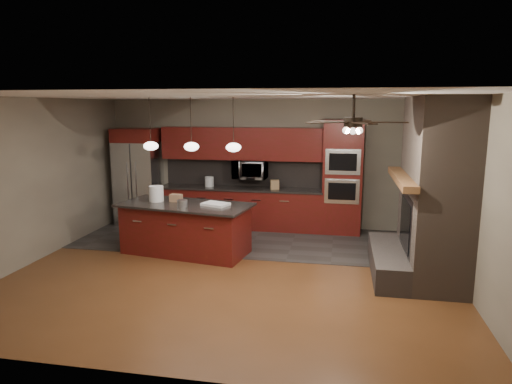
% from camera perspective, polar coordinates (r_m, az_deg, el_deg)
% --- Properties ---
extents(ground, '(7.00, 7.00, 0.00)m').
position_cam_1_polar(ground, '(7.56, -2.82, -9.88)').
color(ground, brown).
rests_on(ground, ground).
extents(ceiling, '(7.00, 6.00, 0.02)m').
position_cam_1_polar(ceiling, '(7.08, -3.03, 11.86)').
color(ceiling, white).
rests_on(ceiling, back_wall).
extents(back_wall, '(7.00, 0.02, 2.80)m').
position_cam_1_polar(back_wall, '(10.10, 1.07, 3.56)').
color(back_wall, gray).
rests_on(back_wall, ground).
extents(right_wall, '(0.02, 6.00, 2.80)m').
position_cam_1_polar(right_wall, '(7.23, 25.17, -0.32)').
color(right_wall, gray).
rests_on(right_wall, ground).
extents(left_wall, '(0.02, 6.00, 2.80)m').
position_cam_1_polar(left_wall, '(8.69, -25.98, 1.31)').
color(left_wall, gray).
rests_on(left_wall, ground).
extents(slate_tile_patch, '(7.00, 2.40, 0.01)m').
position_cam_1_polar(slate_tile_patch, '(9.22, -0.21, -6.00)').
color(slate_tile_patch, '#33302E').
rests_on(slate_tile_patch, ground).
extents(fireplace_column, '(1.30, 2.10, 2.80)m').
position_cam_1_polar(fireplace_column, '(7.53, 20.96, -0.40)').
color(fireplace_column, brown).
rests_on(fireplace_column, ground).
extents(back_cabinetry, '(3.59, 0.64, 2.20)m').
position_cam_1_polar(back_cabinetry, '(10.01, -1.87, 0.56)').
color(back_cabinetry, '#5F1113').
rests_on(back_cabinetry, ground).
extents(oven_tower, '(0.80, 0.63, 2.38)m').
position_cam_1_polar(oven_tower, '(9.68, 10.73, 1.82)').
color(oven_tower, '#5F1113').
rests_on(oven_tower, ground).
extents(microwave, '(0.73, 0.41, 0.50)m').
position_cam_1_polar(microwave, '(9.91, -0.74, 2.84)').
color(microwave, silver).
rests_on(microwave, back_cabinetry).
extents(refrigerator, '(0.93, 0.75, 2.17)m').
position_cam_1_polar(refrigerator, '(10.62, -14.49, 1.85)').
color(refrigerator, silver).
rests_on(refrigerator, ground).
extents(kitchen_island, '(2.51, 1.45, 0.92)m').
position_cam_1_polar(kitchen_island, '(8.42, -8.78, -4.50)').
color(kitchen_island, '#5F1113').
rests_on(kitchen_island, ground).
extents(white_bucket, '(0.36, 0.36, 0.29)m').
position_cam_1_polar(white_bucket, '(8.61, -12.36, -0.20)').
color(white_bucket, white).
rests_on(white_bucket, kitchen_island).
extents(paint_can, '(0.23, 0.23, 0.12)m').
position_cam_1_polar(paint_can, '(8.07, -9.20, -1.41)').
color(paint_can, '#AFAFB4').
rests_on(paint_can, kitchen_island).
extents(paint_tray, '(0.53, 0.45, 0.04)m').
position_cam_1_polar(paint_tray, '(8.11, -5.08, -1.52)').
color(paint_tray, white).
rests_on(paint_tray, kitchen_island).
extents(cardboard_box, '(0.22, 0.16, 0.13)m').
position_cam_1_polar(cardboard_box, '(8.54, -9.96, -0.73)').
color(cardboard_box, '#8E6849').
rests_on(cardboard_box, kitchen_island).
extents(counter_bucket, '(0.23, 0.23, 0.22)m').
position_cam_1_polar(counter_bucket, '(10.13, -5.86, 1.30)').
color(counter_bucket, silver).
rests_on(counter_bucket, back_cabinetry).
extents(counter_box, '(0.21, 0.18, 0.20)m').
position_cam_1_polar(counter_box, '(9.77, 2.35, 0.94)').
color(counter_box, '#9A784F').
rests_on(counter_box, back_cabinetry).
extents(pendant_left, '(0.26, 0.26, 0.92)m').
position_cam_1_polar(pendant_left, '(8.30, -13.00, 5.66)').
color(pendant_left, black).
rests_on(pendant_left, ceiling).
extents(pendant_center, '(0.26, 0.26, 0.92)m').
position_cam_1_polar(pendant_center, '(8.03, -8.07, 5.67)').
color(pendant_center, black).
rests_on(pendant_center, ceiling).
extents(pendant_right, '(0.26, 0.26, 0.92)m').
position_cam_1_polar(pendant_right, '(7.82, -2.83, 5.63)').
color(pendant_right, black).
rests_on(pendant_right, ceiling).
extents(ceiling_fan, '(1.27, 1.33, 0.41)m').
position_cam_1_polar(ceiling_fan, '(6.08, 12.04, 8.62)').
color(ceiling_fan, black).
rests_on(ceiling_fan, ceiling).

